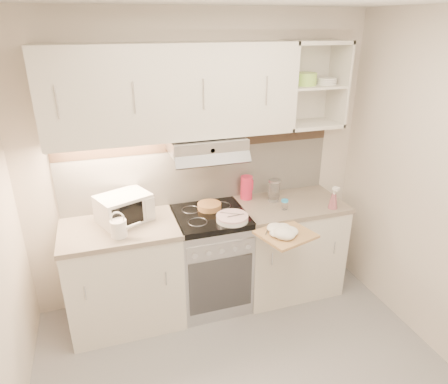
# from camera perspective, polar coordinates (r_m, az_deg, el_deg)

# --- Properties ---
(room_shell) EXTENTS (3.04, 2.84, 2.52)m
(room_shell) POSITION_cam_1_polar(r_m,az_deg,el_deg) (2.44, 2.64, 5.01)
(room_shell) COLOR beige
(room_shell) RESTS_ON ground
(base_cabinet_left) EXTENTS (0.90, 0.60, 0.86)m
(base_cabinet_left) POSITION_cam_1_polar(r_m,az_deg,el_deg) (3.50, -14.00, -11.61)
(base_cabinet_left) COLOR silver
(base_cabinet_left) RESTS_ON ground
(worktop_left) EXTENTS (0.92, 0.62, 0.04)m
(worktop_left) POSITION_cam_1_polar(r_m,az_deg,el_deg) (3.27, -14.75, -5.09)
(worktop_left) COLOR gray
(worktop_left) RESTS_ON base_cabinet_left
(base_cabinet_right) EXTENTS (0.90, 0.60, 0.86)m
(base_cabinet_right) POSITION_cam_1_polar(r_m,az_deg,el_deg) (3.83, 9.06, -7.84)
(base_cabinet_right) COLOR silver
(base_cabinet_right) RESTS_ON ground
(worktop_right) EXTENTS (0.92, 0.62, 0.04)m
(worktop_right) POSITION_cam_1_polar(r_m,az_deg,el_deg) (3.63, 9.50, -1.73)
(worktop_right) COLOR gray
(worktop_right) RESTS_ON base_cabinet_right
(electric_range) EXTENTS (0.60, 0.60, 0.90)m
(electric_range) POSITION_cam_1_polar(r_m,az_deg,el_deg) (3.58, -1.88, -9.55)
(electric_range) COLOR #B7B7BC
(electric_range) RESTS_ON ground
(microwave) EXTENTS (0.48, 0.42, 0.22)m
(microwave) POSITION_cam_1_polar(r_m,az_deg,el_deg) (3.30, -14.11, -2.23)
(microwave) COLOR silver
(microwave) RESTS_ON worktop_left
(watering_can) EXTENTS (0.23, 0.14, 0.20)m
(watering_can) POSITION_cam_1_polar(r_m,az_deg,el_deg) (3.09, -14.69, -4.92)
(watering_can) COLOR white
(watering_can) RESTS_ON worktop_left
(plate_stack) EXTENTS (0.26, 0.26, 0.06)m
(plate_stack) POSITION_cam_1_polar(r_m,az_deg,el_deg) (3.23, 1.19, -3.72)
(plate_stack) COLOR silver
(plate_stack) RESTS_ON electric_range
(bread_loaf) EXTENTS (0.20, 0.20, 0.05)m
(bread_loaf) POSITION_cam_1_polar(r_m,az_deg,el_deg) (3.43, -2.11, -2.04)
(bread_loaf) COLOR #935636
(bread_loaf) RESTS_ON electric_range
(pink_pitcher) EXTENTS (0.11, 0.11, 0.21)m
(pink_pitcher) POSITION_cam_1_polar(r_m,az_deg,el_deg) (3.61, 3.25, 0.64)
(pink_pitcher) COLOR #D72448
(pink_pitcher) RESTS_ON worktop_right
(glass_jar) EXTENTS (0.11, 0.11, 0.20)m
(glass_jar) POSITION_cam_1_polar(r_m,az_deg,el_deg) (3.58, 7.16, 0.24)
(glass_jar) COLOR white
(glass_jar) RESTS_ON worktop_right
(spice_jar) EXTENTS (0.06, 0.06, 0.09)m
(spice_jar) POSITION_cam_1_polar(r_m,az_deg,el_deg) (3.46, 8.65, -1.77)
(spice_jar) COLOR silver
(spice_jar) RESTS_ON worktop_right
(spray_bottle) EXTENTS (0.08, 0.08, 0.21)m
(spray_bottle) POSITION_cam_1_polar(r_m,az_deg,el_deg) (3.55, 15.37, -0.99)
(spray_bottle) COLOR pink
(spray_bottle) RESTS_ON worktop_right
(cutting_board) EXTENTS (0.47, 0.45, 0.02)m
(cutting_board) POSITION_cam_1_polar(r_m,az_deg,el_deg) (3.14, 8.81, -5.99)
(cutting_board) COLOR #AB864D
(cutting_board) RESTS_ON base_cabinet_right
(dish_towel) EXTENTS (0.35, 0.32, 0.08)m
(dish_towel) POSITION_cam_1_polar(r_m,az_deg,el_deg) (3.10, 8.86, -5.33)
(dish_towel) COLOR silver
(dish_towel) RESTS_ON cutting_board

